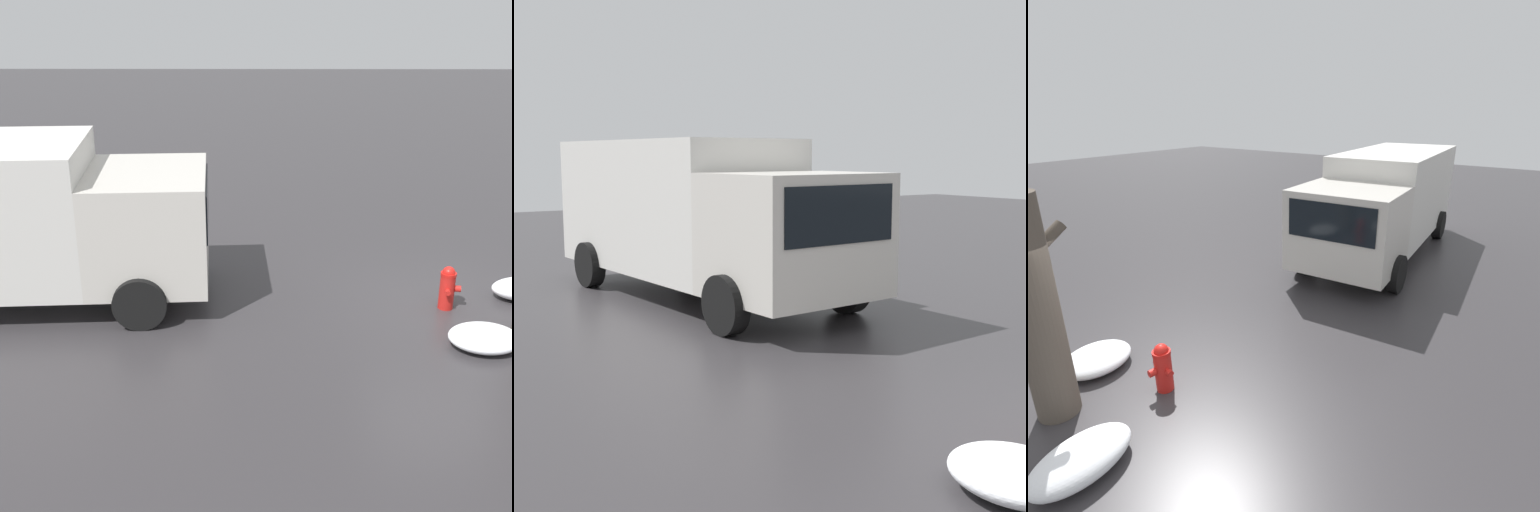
{
  "view_description": "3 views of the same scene",
  "coord_description": "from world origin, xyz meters",
  "views": [
    {
      "loc": [
        3.29,
        11.31,
        5.69
      ],
      "look_at": [
        3.35,
        0.64,
        1.25
      ],
      "focal_mm": 50.0,
      "sensor_mm": 36.0,
      "label": 1
    },
    {
      "loc": [
        -3.58,
        5.89,
        2.63
      ],
      "look_at": [
        4.69,
        0.36,
        1.21
      ],
      "focal_mm": 50.0,
      "sensor_mm": 36.0,
      "label": 2
    },
    {
      "loc": [
        -3.14,
        -4.4,
        4.08
      ],
      "look_at": [
        3.98,
        0.52,
        0.87
      ],
      "focal_mm": 28.0,
      "sensor_mm": 36.0,
      "label": 3
    }
  ],
  "objects": [
    {
      "name": "fire_hydrant",
      "position": [
        -0.0,
        0.0,
        0.41
      ],
      "size": [
        0.38,
        0.47,
        0.79
      ],
      "rotation": [
        0.0,
        0.0,
        2.98
      ],
      "color": "red",
      "rests_on": "ground_plane"
    },
    {
      "name": "delivery_truck",
      "position": [
        8.04,
        -0.29,
        1.58
      ],
      "size": [
        7.48,
        3.07,
        2.89
      ],
      "rotation": [
        0.0,
        0.0,
        1.63
      ],
      "color": "beige",
      "rests_on": "ground_plane"
    },
    {
      "name": "snow_pile_curbside",
      "position": [
        -0.28,
        1.37,
        0.16
      ],
      "size": [
        1.14,
        0.95,
        0.32
      ],
      "color": "white",
      "rests_on": "ground_plane"
    },
    {
      "name": "tree_trunk",
      "position": [
        -1.18,
        0.86,
        1.6
      ],
      "size": [
        0.86,
        0.56,
        3.16
      ],
      "color": "brown",
      "rests_on": "ground_plane"
    },
    {
      "name": "ground_plane",
      "position": [
        0.0,
        0.0,
        0.0
      ],
      "size": [
        60.0,
        60.0,
        0.0
      ],
      "primitive_type": "plane",
      "color": "#333033"
    },
    {
      "name": "snow_pile_by_hydrant",
      "position": [
        -1.55,
        -0.39,
        0.19
      ],
      "size": [
        1.25,
        0.76,
        0.37
      ],
      "color": "white",
      "rests_on": "ground_plane"
    }
  ]
}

